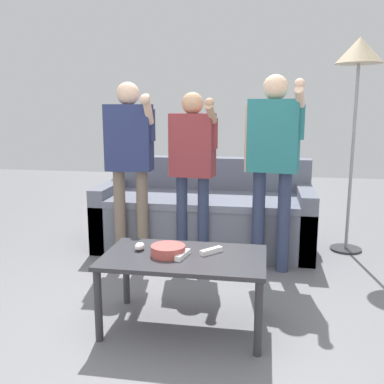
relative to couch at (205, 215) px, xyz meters
The scene contains 11 objects.
ground_plane 1.62m from the couch, 93.12° to the right, with size 12.00×12.00×0.00m, color slate.
couch is the anchor object (origin of this frame).
coffee_table 1.58m from the couch, 86.61° to the right, with size 0.95×0.56×0.45m.
snack_bowl 1.60m from the couch, 89.97° to the right, with size 0.20×0.20×0.06m, color #B24C47.
game_remote_nunchuk 1.54m from the couch, 97.13° to the right, with size 0.06×0.09×0.05m.
floor_lamp 1.89m from the couch, ahead, with size 0.40×0.40×1.88m.
player_left 1.00m from the couch, 137.48° to the right, with size 0.45×0.34×1.50m.
player_center 0.77m from the couch, 95.11° to the right, with size 0.42×0.32×1.42m.
player_right 1.05m from the couch, 41.91° to the right, with size 0.45×0.36×1.54m.
game_remote_wand_near 1.54m from the couch, 80.79° to the right, with size 0.13×0.14×0.03m.
game_remote_wand_far 1.62m from the couch, 86.74° to the right, with size 0.07×0.16×0.03m.
Camera 1 is at (0.63, -2.36, 1.30)m, focal length 40.67 mm.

